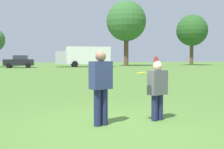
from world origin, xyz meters
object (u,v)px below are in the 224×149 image
player_thrower (101,84)px  frisbee (142,73)px  parked_car_center (19,61)px  bystander_sideline_watcher (156,62)px  player_defender (157,88)px  box_truck (84,56)px

player_thrower → frisbee: size_ratio=6.16×
frisbee → parked_car_center: parked_car_center is taller
parked_car_center → bystander_sideline_watcher: parked_car_center is taller
player_thrower → parked_car_center: (-4.56, 36.30, -0.03)m
frisbee → player_defender: bearing=23.9°
player_defender → parked_car_center: bearing=99.4°
frisbee → bystander_sideline_watcher: bystander_sideline_watcher is taller
player_defender → box_truck: bearing=84.4°
player_thrower → parked_car_center: 36.59m
parked_car_center → box_truck: bearing=6.7°
parked_car_center → bystander_sideline_watcher: bearing=-35.0°
player_thrower → box_truck: 37.80m
box_truck → player_thrower: bearing=-97.8°
player_thrower → bystander_sideline_watcher: (11.92, 24.75, 0.04)m
frisbee → box_truck: box_truck is taller
frisbee → box_truck: size_ratio=0.03×
box_truck → player_defender: bearing=-95.6°
parked_car_center → frisbee: bearing=-81.4°
frisbee → bystander_sideline_watcher: 27.12m
box_truck → bystander_sideline_watcher: (6.80, -12.69, -0.76)m
player_thrower → frisbee: (0.95, -0.05, 0.24)m
player_thrower → frisbee: 0.98m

